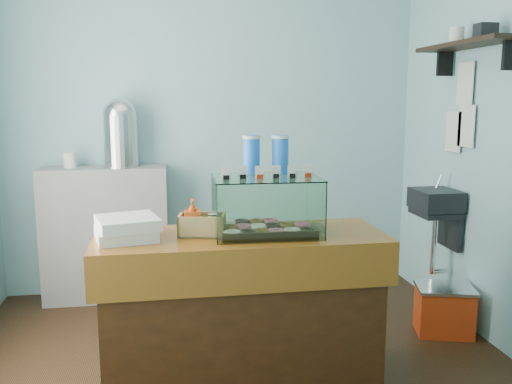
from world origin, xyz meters
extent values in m
plane|color=black|center=(0.00, 0.00, 0.00)|extent=(3.50, 3.50, 0.00)
cube|color=#83B9C0|center=(0.00, 1.50, 1.40)|extent=(3.50, 0.04, 2.80)
cube|color=#83B9C0|center=(0.00, -1.50, 1.40)|extent=(3.50, 0.04, 2.80)
cube|color=#83B9C0|center=(1.75, 0.00, 1.40)|extent=(0.04, 3.00, 2.80)
cube|color=black|center=(1.58, 0.55, 0.90)|extent=(0.30, 0.35, 0.15)
cube|color=black|center=(1.71, 0.55, 0.70)|extent=(0.04, 0.30, 0.35)
cylinder|color=silver|center=(1.65, 0.65, 1.02)|extent=(0.02, 0.02, 0.12)
cylinder|color=silver|center=(1.58, 0.55, 0.55)|extent=(0.04, 0.04, 0.45)
cube|color=black|center=(1.60, 0.30, 2.00)|extent=(0.25, 1.00, 0.03)
cube|color=black|center=(1.67, -0.10, 1.90)|extent=(0.12, 0.03, 0.18)
cube|color=black|center=(1.67, 0.70, 1.90)|extent=(0.12, 0.03, 0.18)
cube|color=silver|center=(1.73, 0.45, 1.45)|extent=(0.01, 0.21, 0.30)
cube|color=silver|center=(1.73, 0.62, 1.40)|extent=(0.01, 0.21, 0.30)
cube|color=silver|center=(1.73, 0.50, 1.75)|extent=(0.01, 0.21, 0.30)
cube|color=#411F0C|center=(0.00, -0.25, 0.42)|extent=(1.50, 0.56, 0.84)
cube|color=#4D210A|center=(0.00, -0.25, 0.87)|extent=(1.60, 0.60, 0.06)
cube|color=#4D210A|center=(0.00, -0.53, 0.75)|extent=(1.60, 0.04, 0.18)
cube|color=gray|center=(-0.90, 1.32, 0.55)|extent=(1.00, 0.32, 1.10)
cube|color=#351C10|center=(0.14, -0.25, 0.91)|extent=(0.52, 0.38, 0.02)
torus|color=beige|center=(-0.06, -0.37, 0.94)|extent=(0.10, 0.10, 0.03)
torus|color=black|center=(0.02, -0.37, 0.94)|extent=(0.10, 0.10, 0.03)
torus|color=brown|center=(0.10, -0.37, 0.94)|extent=(0.10, 0.10, 0.03)
torus|color=#C55C80|center=(0.18, -0.37, 0.94)|extent=(0.10, 0.10, 0.03)
torus|color=beige|center=(0.26, -0.38, 0.94)|extent=(0.10, 0.10, 0.03)
torus|color=black|center=(0.33, -0.38, 0.94)|extent=(0.10, 0.10, 0.03)
torus|color=brown|center=(-0.06, -0.24, 0.94)|extent=(0.10, 0.10, 0.03)
torus|color=#C55C80|center=(0.02, -0.25, 0.94)|extent=(0.10, 0.10, 0.03)
torus|color=beige|center=(0.10, -0.25, 0.94)|extent=(0.10, 0.10, 0.03)
torus|color=black|center=(0.18, -0.25, 0.94)|extent=(0.10, 0.10, 0.03)
torus|color=brown|center=(0.26, -0.25, 0.94)|extent=(0.10, 0.10, 0.03)
torus|color=#C55C80|center=(0.34, -0.25, 0.94)|extent=(0.10, 0.10, 0.03)
torus|color=beige|center=(-0.05, -0.12, 0.94)|extent=(0.10, 0.10, 0.03)
torus|color=black|center=(0.03, -0.12, 0.94)|extent=(0.10, 0.10, 0.03)
torus|color=brown|center=(0.10, -0.13, 0.94)|extent=(0.10, 0.10, 0.03)
torus|color=#C55C80|center=(0.18, -0.13, 0.94)|extent=(0.10, 0.10, 0.03)
cube|color=white|center=(0.14, -0.46, 1.06)|extent=(0.57, 0.02, 0.31)
cube|color=white|center=(0.15, -0.04, 1.06)|extent=(0.57, 0.02, 0.31)
cube|color=white|center=(-0.14, -0.24, 1.06)|extent=(0.02, 0.42, 0.31)
cube|color=white|center=(0.43, -0.26, 1.06)|extent=(0.02, 0.42, 0.31)
cube|color=white|center=(0.14, -0.25, 1.21)|extent=(0.59, 0.44, 0.01)
cube|color=silver|center=(-0.09, -0.29, 1.25)|extent=(0.05, 0.01, 0.07)
cube|color=black|center=(-0.09, -0.29, 1.23)|extent=(0.03, 0.02, 0.02)
cube|color=silver|center=(0.00, -0.30, 1.25)|extent=(0.05, 0.01, 0.07)
cube|color=black|center=(0.00, -0.30, 1.23)|extent=(0.03, 0.02, 0.02)
cube|color=silver|center=(0.09, -0.30, 1.25)|extent=(0.05, 0.01, 0.07)
cube|color=#B4230E|center=(0.09, -0.30, 1.23)|extent=(0.03, 0.02, 0.02)
cube|color=silver|center=(0.18, -0.30, 1.25)|extent=(0.05, 0.01, 0.07)
cube|color=black|center=(0.18, -0.30, 1.23)|extent=(0.03, 0.02, 0.02)
cube|color=silver|center=(0.27, -0.30, 1.25)|extent=(0.05, 0.01, 0.07)
cube|color=black|center=(0.27, -0.30, 1.23)|extent=(0.03, 0.02, 0.02)
cube|color=silver|center=(0.37, -0.31, 1.25)|extent=(0.05, 0.01, 0.07)
cube|color=#B4230E|center=(0.37, -0.31, 1.23)|extent=(0.03, 0.02, 0.02)
cylinder|color=blue|center=(0.08, -0.11, 1.33)|extent=(0.09, 0.09, 0.22)
cylinder|color=silver|center=(0.08, -0.11, 1.43)|extent=(0.10, 0.10, 0.02)
cylinder|color=blue|center=(0.25, -0.11, 1.33)|extent=(0.09, 0.09, 0.22)
cylinder|color=silver|center=(0.25, -0.11, 1.43)|extent=(0.10, 0.10, 0.02)
cube|color=tan|center=(-0.21, -0.24, 0.91)|extent=(0.27, 0.20, 0.01)
cube|color=tan|center=(-0.23, -0.31, 0.96)|extent=(0.25, 0.06, 0.12)
cube|color=tan|center=(-0.20, -0.18, 0.96)|extent=(0.25, 0.06, 0.12)
cube|color=tan|center=(-0.33, -0.22, 0.96)|extent=(0.04, 0.15, 0.12)
cube|color=tan|center=(-0.10, -0.27, 0.96)|extent=(0.04, 0.15, 0.12)
imported|color=#CD4B13|center=(-0.26, -0.23, 1.01)|extent=(0.10, 0.10, 0.19)
cylinder|color=#478F27|center=(-0.16, -0.26, 0.96)|extent=(0.06, 0.06, 0.10)
cylinder|color=silver|center=(-0.16, -0.26, 1.02)|extent=(0.05, 0.05, 0.01)
cube|color=silver|center=(-0.62, -0.25, 0.93)|extent=(0.36, 0.36, 0.06)
cube|color=silver|center=(-0.61, -0.26, 0.99)|extent=(0.37, 0.37, 0.06)
cylinder|color=silver|center=(-0.75, 1.32, 1.10)|extent=(0.30, 0.30, 0.01)
cylinder|color=silver|center=(-0.75, 1.32, 1.31)|extent=(0.27, 0.27, 0.41)
sphere|color=silver|center=(-0.75, 1.32, 1.52)|extent=(0.27, 0.27, 0.27)
cube|color=red|center=(1.51, 0.22, 0.16)|extent=(0.43, 0.37, 0.32)
cube|color=silver|center=(1.51, 0.22, 0.33)|extent=(0.45, 0.39, 0.02)
camera|label=1|loc=(-0.40, -3.14, 1.64)|focal=38.00mm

